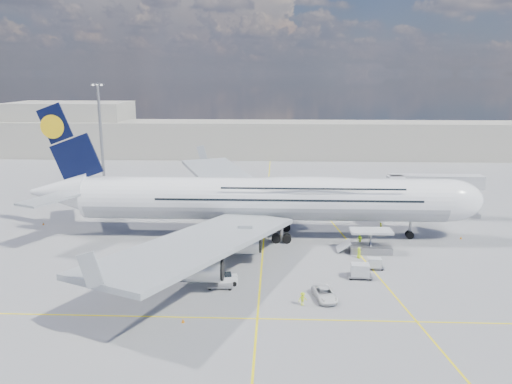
{
  "coord_description": "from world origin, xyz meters",
  "views": [
    {
      "loc": [
        2.02,
        -72.55,
        27.5
      ],
      "look_at": [
        -1.31,
        8.0,
        8.4
      ],
      "focal_mm": 35.0,
      "sensor_mm": 36.0,
      "label": 1
    }
  ],
  "objects_px": {
    "dolly_nose_near": "(360,271)",
    "cone_wing_left_outer": "(234,208)",
    "airliner": "(266,198)",
    "dolly_row_c": "(220,285)",
    "baggage_tug": "(228,279)",
    "cone_wing_right_inner": "(169,271)",
    "crew_wing": "(216,260)",
    "crew_tug": "(303,299)",
    "cargo_loader": "(369,244)",
    "dolly_back": "(168,252)",
    "dolly_row_a": "(145,280)",
    "crew_nose": "(381,228)",
    "dolly_nose_far": "(374,263)",
    "cone_wing_left_inner": "(259,222)",
    "cone_nose": "(461,238)",
    "jet_bridge": "(422,186)",
    "dolly_row_b": "(156,267)",
    "cone_wing_right_outer": "(183,321)",
    "light_mast": "(101,135)",
    "catering_truck_outer": "(211,182)",
    "cone_tail": "(43,224)",
    "service_van": "(325,294)",
    "crew_loader": "(360,240)",
    "crew_van": "(359,253)",
    "catering_truck_inner": "(242,199)"
  },
  "relations": [
    {
      "from": "dolly_nose_near",
      "to": "cone_wing_left_outer",
      "type": "height_order",
      "value": "dolly_nose_near"
    },
    {
      "from": "airliner",
      "to": "dolly_row_c",
      "type": "distance_m",
      "value": 23.36
    },
    {
      "from": "baggage_tug",
      "to": "cone_wing_right_inner",
      "type": "xyz_separation_m",
      "value": [
        -8.78,
        3.88,
        -0.49
      ]
    },
    {
      "from": "crew_wing",
      "to": "crew_tug",
      "type": "distance_m",
      "value": 17.04
    },
    {
      "from": "cargo_loader",
      "to": "dolly_back",
      "type": "relative_size",
      "value": 2.77
    },
    {
      "from": "dolly_row_a",
      "to": "crew_nose",
      "type": "xyz_separation_m",
      "value": [
        36.25,
        22.89,
        0.61
      ]
    },
    {
      "from": "dolly_nose_far",
      "to": "dolly_nose_near",
      "type": "xyz_separation_m",
      "value": [
        -2.64,
        -3.49,
        0.23
      ]
    },
    {
      "from": "cone_wing_left_inner",
      "to": "cone_nose",
      "type": "bearing_deg",
      "value": -12.09
    },
    {
      "from": "jet_bridge",
      "to": "dolly_row_b",
      "type": "height_order",
      "value": "jet_bridge"
    },
    {
      "from": "cargo_loader",
      "to": "crew_wing",
      "type": "height_order",
      "value": "cargo_loader"
    },
    {
      "from": "crew_tug",
      "to": "cone_nose",
      "type": "bearing_deg",
      "value": 21.11
    },
    {
      "from": "dolly_row_a",
      "to": "cone_wing_right_outer",
      "type": "relative_size",
      "value": 7.64
    },
    {
      "from": "light_mast",
      "to": "catering_truck_outer",
      "type": "distance_m",
      "value": 28.55
    },
    {
      "from": "dolly_row_b",
      "to": "catering_truck_outer",
      "type": "relative_size",
      "value": 0.38
    },
    {
      "from": "cargo_loader",
      "to": "cone_tail",
      "type": "xyz_separation_m",
      "value": [
        -58.3,
        12.21,
        -1.02
      ]
    },
    {
      "from": "baggage_tug",
      "to": "cone_tail",
      "type": "relative_size",
      "value": 5.77
    },
    {
      "from": "dolly_row_a",
      "to": "dolly_back",
      "type": "distance_m",
      "value": 9.2
    },
    {
      "from": "dolly_row_c",
      "to": "service_van",
      "type": "xyz_separation_m",
      "value": [
        13.42,
        -2.77,
        0.34
      ]
    },
    {
      "from": "cargo_loader",
      "to": "catering_truck_outer",
      "type": "distance_m",
      "value": 51.88
    },
    {
      "from": "crew_loader",
      "to": "crew_tug",
      "type": "height_order",
      "value": "crew_loader"
    },
    {
      "from": "jet_bridge",
      "to": "crew_loader",
      "type": "relative_size",
      "value": 9.47
    },
    {
      "from": "crew_nose",
      "to": "crew_tug",
      "type": "bearing_deg",
      "value": -172.01
    },
    {
      "from": "cone_wing_right_outer",
      "to": "crew_loader",
      "type": "bearing_deg",
      "value": 48.26
    },
    {
      "from": "crew_wing",
      "to": "crew_van",
      "type": "height_order",
      "value": "crew_wing"
    },
    {
      "from": "dolly_nose_far",
      "to": "cone_tail",
      "type": "xyz_separation_m",
      "value": [
        -57.8,
        19.37,
        -0.67
      ]
    },
    {
      "from": "crew_nose",
      "to": "cone_nose",
      "type": "bearing_deg",
      "value": -65.07
    },
    {
      "from": "dolly_nose_far",
      "to": "baggage_tug",
      "type": "bearing_deg",
      "value": -159.08
    },
    {
      "from": "airliner",
      "to": "catering_truck_outer",
      "type": "relative_size",
      "value": 10.14
    },
    {
      "from": "light_mast",
      "to": "service_van",
      "type": "relative_size",
      "value": 4.99
    },
    {
      "from": "cargo_loader",
      "to": "dolly_nose_near",
      "type": "bearing_deg",
      "value": -106.42
    },
    {
      "from": "dolly_back",
      "to": "catering_truck_outer",
      "type": "relative_size",
      "value": 0.39
    },
    {
      "from": "dolly_nose_far",
      "to": "catering_truck_inner",
      "type": "height_order",
      "value": "catering_truck_inner"
    },
    {
      "from": "cone_wing_left_outer",
      "to": "baggage_tug",
      "type": "bearing_deg",
      "value": -86.51
    },
    {
      "from": "crew_tug",
      "to": "cargo_loader",
      "type": "bearing_deg",
      "value": 37.5
    },
    {
      "from": "jet_bridge",
      "to": "cone_nose",
      "type": "bearing_deg",
      "value": -70.21
    },
    {
      "from": "dolly_back",
      "to": "crew_loader",
      "type": "relative_size",
      "value": 1.55
    },
    {
      "from": "airliner",
      "to": "crew_tug",
      "type": "bearing_deg",
      "value": -79.02
    },
    {
      "from": "cone_wing_left_outer",
      "to": "cone_nose",
      "type": "bearing_deg",
      "value": -23.46
    },
    {
      "from": "dolly_nose_far",
      "to": "crew_nose",
      "type": "xyz_separation_m",
      "value": [
        4.3,
        16.79,
        0.09
      ]
    },
    {
      "from": "dolly_nose_far",
      "to": "crew_van",
      "type": "distance_m",
      "value": 4.56
    },
    {
      "from": "jet_bridge",
      "to": "light_mast",
      "type": "relative_size",
      "value": 0.74
    },
    {
      "from": "dolly_row_b",
      "to": "dolly_back",
      "type": "xyz_separation_m",
      "value": [
        0.9,
        4.47,
        0.69
      ]
    },
    {
      "from": "cargo_loader",
      "to": "crew_nose",
      "type": "bearing_deg",
      "value": 68.49
    },
    {
      "from": "baggage_tug",
      "to": "catering_truck_inner",
      "type": "distance_m",
      "value": 39.68
    },
    {
      "from": "cone_wing_right_outer",
      "to": "cargo_loader",
      "type": "bearing_deg",
      "value": 43.75
    },
    {
      "from": "crew_tug",
      "to": "dolly_row_a",
      "type": "bearing_deg",
      "value": 142.31
    },
    {
      "from": "catering_truck_inner",
      "to": "crew_loader",
      "type": "bearing_deg",
      "value": -44.39
    },
    {
      "from": "dolly_row_c",
      "to": "service_van",
      "type": "distance_m",
      "value": 13.71
    },
    {
      "from": "cargo_loader",
      "to": "dolly_nose_near",
      "type": "xyz_separation_m",
      "value": [
        -3.14,
        -10.66,
        -0.12
      ]
    },
    {
      "from": "jet_bridge",
      "to": "cone_tail",
      "type": "relative_size",
      "value": 38.52
    }
  ]
}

